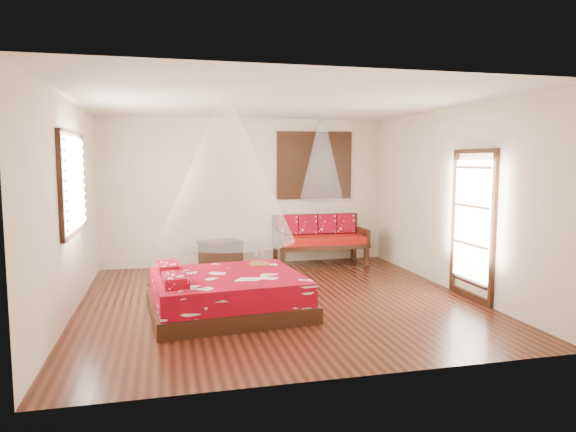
{
  "coord_description": "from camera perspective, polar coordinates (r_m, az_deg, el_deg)",
  "views": [
    {
      "loc": [
        -1.55,
        -7.04,
        1.99
      ],
      "look_at": [
        0.29,
        0.56,
        1.15
      ],
      "focal_mm": 32.0,
      "sensor_mm": 36.0,
      "label": 1
    }
  ],
  "objects": [
    {
      "name": "room",
      "position": [
        7.23,
        -1.17,
        1.45
      ],
      "size": [
        5.54,
        5.54,
        2.84
      ],
      "color": "black",
      "rests_on": "ground"
    },
    {
      "name": "bed",
      "position": [
        6.89,
        -6.84,
        -8.53
      ],
      "size": [
        2.14,
        1.97,
        0.63
      ],
      "rotation": [
        0.0,
        0.0,
        0.09
      ],
      "color": "black",
      "rests_on": "floor"
    },
    {
      "name": "daybed",
      "position": [
        9.96,
        3.48,
        -2.35
      ],
      "size": [
        1.76,
        0.78,
        0.94
      ],
      "color": "black",
      "rests_on": "floor"
    },
    {
      "name": "storage_chest",
      "position": [
        9.7,
        -7.5,
        -4.21
      ],
      "size": [
        0.86,
        0.73,
        0.51
      ],
      "rotation": [
        0.0,
        0.0,
        0.3
      ],
      "color": "black",
      "rests_on": "floor"
    },
    {
      "name": "shutter_panel",
      "position": [
        10.17,
        2.97,
        5.63
      ],
      "size": [
        1.52,
        0.06,
        1.32
      ],
      "color": "black",
      "rests_on": "wall_back"
    },
    {
      "name": "window_left",
      "position": [
        7.34,
        -22.72,
        3.39
      ],
      "size": [
        0.1,
        1.74,
        1.34
      ],
      "color": "black",
      "rests_on": "wall_left"
    },
    {
      "name": "glazed_door",
      "position": [
        7.78,
        19.8,
        -1.03
      ],
      "size": [
        0.08,
        1.02,
        2.16
      ],
      "color": "black",
      "rests_on": "floor"
    },
    {
      "name": "wine_tray",
      "position": [
        7.41,
        -3.2,
        -4.97
      ],
      "size": [
        0.3,
        0.3,
        0.24
      ],
      "rotation": [
        0.0,
        0.0,
        0.08
      ],
      "color": "brown",
      "rests_on": "bed"
    },
    {
      "name": "mosquito_net_main",
      "position": [
        6.67,
        -6.88,
        4.88
      ],
      "size": [
        1.78,
        1.78,
        1.8
      ],
      "primitive_type": "cone",
      "color": "silver",
      "rests_on": "ceiling"
    },
    {
      "name": "mosquito_net_daybed",
      "position": [
        9.73,
        3.76,
        6.19
      ],
      "size": [
        0.83,
        0.83,
        1.5
      ],
      "primitive_type": "cone",
      "color": "silver",
      "rests_on": "ceiling"
    }
  ]
}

